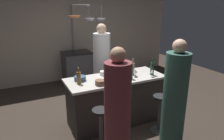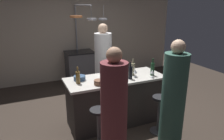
{
  "view_description": "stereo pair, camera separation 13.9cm",
  "coord_description": "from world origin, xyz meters",
  "px_view_note": "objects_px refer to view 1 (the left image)",
  "views": [
    {
      "loc": [
        -1.61,
        -3.17,
        2.15
      ],
      "look_at": [
        0.0,
        0.15,
        1.0
      ],
      "focal_mm": 33.38,
      "sensor_mm": 36.0,
      "label": 1
    },
    {
      "loc": [
        -1.48,
        -3.23,
        2.15
      ],
      "look_at": [
        0.0,
        0.15,
        1.0
      ],
      "focal_mm": 33.38,
      "sensor_mm": 36.0,
      "label": 2
    }
  ],
  "objects_px": {
    "chef": "(102,67)",
    "mixing_bowl_wooden": "(100,83)",
    "wine_glass_near_left_guest": "(135,71)",
    "wine_glass_near_right_guest": "(152,71)",
    "mixing_bowl_blue": "(80,78)",
    "bar_stool_left": "(101,128)",
    "bar_stool_right": "(160,112)",
    "pepper_mill": "(132,67)",
    "wine_bottle_dark": "(131,72)",
    "stove_range": "(77,67)",
    "guest_left": "(118,114)",
    "wine_bottle_red": "(113,68)",
    "wine_bottle_green": "(152,68)",
    "mixing_bowl_ceramic": "(104,73)",
    "wine_bottle_amber": "(79,78)",
    "guest_right": "(175,99)",
    "wine_bottle_white": "(133,69)"
  },
  "relations": [
    {
      "from": "wine_glass_near_right_guest",
      "to": "mixing_bowl_blue",
      "type": "xyz_separation_m",
      "value": [
        -1.24,
        0.39,
        -0.07
      ]
    },
    {
      "from": "wine_glass_near_left_guest",
      "to": "wine_bottle_dark",
      "type": "bearing_deg",
      "value": -161.02
    },
    {
      "from": "chef",
      "to": "guest_right",
      "type": "height_order",
      "value": "chef"
    },
    {
      "from": "pepper_mill",
      "to": "wine_bottle_dark",
      "type": "bearing_deg",
      "value": -123.21
    },
    {
      "from": "bar_stool_right",
      "to": "wine_glass_near_right_guest",
      "type": "bearing_deg",
      "value": 80.22
    },
    {
      "from": "bar_stool_right",
      "to": "wine_bottle_green",
      "type": "relative_size",
      "value": 2.12
    },
    {
      "from": "stove_range",
      "to": "wine_glass_near_left_guest",
      "type": "relative_size",
      "value": 6.1
    },
    {
      "from": "wine_glass_near_right_guest",
      "to": "stove_range",
      "type": "bearing_deg",
      "value": 102.69
    },
    {
      "from": "guest_left",
      "to": "wine_bottle_red",
      "type": "xyz_separation_m",
      "value": [
        0.54,
        1.24,
        0.23
      ]
    },
    {
      "from": "wine_bottle_white",
      "to": "wine_bottle_green",
      "type": "bearing_deg",
      "value": -25.81
    },
    {
      "from": "pepper_mill",
      "to": "mixing_bowl_ceramic",
      "type": "relative_size",
      "value": 1.33
    },
    {
      "from": "chef",
      "to": "wine_bottle_dark",
      "type": "distance_m",
      "value": 1.15
    },
    {
      "from": "pepper_mill",
      "to": "wine_bottle_amber",
      "type": "xyz_separation_m",
      "value": [
        -1.12,
        -0.18,
        0.0
      ]
    },
    {
      "from": "guest_right",
      "to": "wine_glass_near_left_guest",
      "type": "height_order",
      "value": "guest_right"
    },
    {
      "from": "mixing_bowl_ceramic",
      "to": "stove_range",
      "type": "bearing_deg",
      "value": 86.62
    },
    {
      "from": "chef",
      "to": "bar_stool_left",
      "type": "relative_size",
      "value": 2.62
    },
    {
      "from": "mixing_bowl_ceramic",
      "to": "bar_stool_left",
      "type": "bearing_deg",
      "value": -117.0
    },
    {
      "from": "bar_stool_left",
      "to": "guest_right",
      "type": "height_order",
      "value": "guest_right"
    },
    {
      "from": "bar_stool_left",
      "to": "stove_range",
      "type": "bearing_deg",
      "value": 79.68
    },
    {
      "from": "guest_left",
      "to": "mixing_bowl_wooden",
      "type": "xyz_separation_m",
      "value": [
        0.08,
        0.78,
        0.16
      ]
    },
    {
      "from": "wine_glass_near_left_guest",
      "to": "wine_glass_near_right_guest",
      "type": "bearing_deg",
      "value": -27.03
    },
    {
      "from": "wine_glass_near_right_guest",
      "to": "mixing_bowl_wooden",
      "type": "relative_size",
      "value": 0.9
    },
    {
      "from": "mixing_bowl_blue",
      "to": "pepper_mill",
      "type": "bearing_deg",
      "value": 1.62
    },
    {
      "from": "wine_bottle_amber",
      "to": "mixing_bowl_ceramic",
      "type": "relative_size",
      "value": 1.84
    },
    {
      "from": "mixing_bowl_ceramic",
      "to": "chef",
      "type": "bearing_deg",
      "value": 69.65
    },
    {
      "from": "guest_right",
      "to": "stove_range",
      "type": "bearing_deg",
      "value": 98.35
    },
    {
      "from": "stove_range",
      "to": "wine_bottle_white",
      "type": "distance_m",
      "value": 2.54
    },
    {
      "from": "bar_stool_left",
      "to": "pepper_mill",
      "type": "relative_size",
      "value": 3.24
    },
    {
      "from": "wine_bottle_white",
      "to": "bar_stool_right",
      "type": "bearing_deg",
      "value": -72.75
    },
    {
      "from": "wine_glass_near_right_guest",
      "to": "mixing_bowl_blue",
      "type": "relative_size",
      "value": 0.72
    },
    {
      "from": "chef",
      "to": "mixing_bowl_blue",
      "type": "xyz_separation_m",
      "value": [
        -0.77,
        -0.83,
        0.11
      ]
    },
    {
      "from": "chef",
      "to": "mixing_bowl_wooden",
      "type": "bearing_deg",
      "value": -114.63
    },
    {
      "from": "bar_stool_left",
      "to": "bar_stool_right",
      "type": "distance_m",
      "value": 1.11
    },
    {
      "from": "wine_glass_near_left_guest",
      "to": "mixing_bowl_ceramic",
      "type": "bearing_deg",
      "value": 143.96
    },
    {
      "from": "chef",
      "to": "wine_bottle_amber",
      "type": "distance_m",
      "value": 1.3
    },
    {
      "from": "pepper_mill",
      "to": "wine_bottle_white",
      "type": "distance_m",
      "value": 0.17
    },
    {
      "from": "chef",
      "to": "mixing_bowl_ceramic",
      "type": "relative_size",
      "value": 11.33
    },
    {
      "from": "chef",
      "to": "wine_bottle_dark",
      "type": "xyz_separation_m",
      "value": [
        0.07,
        -1.13,
        0.19
      ]
    },
    {
      "from": "wine_glass_near_left_guest",
      "to": "wine_bottle_green",
      "type": "bearing_deg",
      "value": -5.48
    },
    {
      "from": "wine_bottle_dark",
      "to": "wine_bottle_amber",
      "type": "height_order",
      "value": "wine_bottle_dark"
    },
    {
      "from": "wine_glass_near_right_guest",
      "to": "mixing_bowl_wooden",
      "type": "height_order",
      "value": "wine_glass_near_right_guest"
    },
    {
      "from": "guest_right",
      "to": "wine_glass_near_left_guest",
      "type": "bearing_deg",
      "value": 100.83
    },
    {
      "from": "bar_stool_left",
      "to": "guest_left",
      "type": "bearing_deg",
      "value": -76.89
    },
    {
      "from": "pepper_mill",
      "to": "wine_bottle_green",
      "type": "relative_size",
      "value": 0.65
    },
    {
      "from": "wine_bottle_red",
      "to": "mixing_bowl_blue",
      "type": "xyz_separation_m",
      "value": [
        -0.69,
        -0.12,
        -0.07
      ]
    },
    {
      "from": "wine_bottle_dark",
      "to": "wine_bottle_white",
      "type": "relative_size",
      "value": 0.98
    },
    {
      "from": "guest_left",
      "to": "mixing_bowl_ceramic",
      "type": "bearing_deg",
      "value": 74.29
    },
    {
      "from": "guest_left",
      "to": "mixing_bowl_ceramic",
      "type": "xyz_separation_m",
      "value": [
        0.34,
        1.21,
        0.16
      ]
    },
    {
      "from": "wine_bottle_green",
      "to": "wine_bottle_dark",
      "type": "bearing_deg",
      "value": -178.88
    },
    {
      "from": "chef",
      "to": "pepper_mill",
      "type": "bearing_deg",
      "value": -70.48
    }
  ]
}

